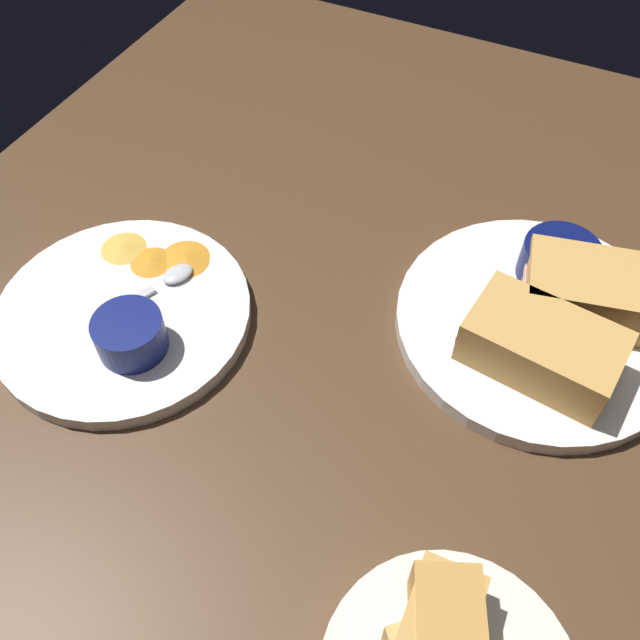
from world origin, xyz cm
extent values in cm
cube|color=#4C331E|center=(0.00, 0.00, -1.50)|extent=(110.00, 110.00, 3.00)
cylinder|color=white|center=(-9.64, -7.37, 0.80)|extent=(26.82, 26.82, 1.60)
cube|color=tan|center=(-10.57, -2.36, 4.00)|extent=(13.87, 9.21, 4.80)
cube|color=#DB938E|center=(-10.57, -2.36, 4.00)|extent=(14.05, 8.64, 0.80)
cube|color=tan|center=(-13.50, -10.68, 4.00)|extent=(14.35, 10.27, 4.80)
cube|color=#DB938E|center=(-13.50, -10.68, 4.00)|extent=(14.47, 9.73, 0.80)
cylinder|color=#0C144C|center=(-9.47, -13.40, 3.52)|extent=(7.46, 7.46, 3.85)
cylinder|color=black|center=(-9.47, -13.40, 5.05)|extent=(6.12, 6.12, 0.60)
cube|color=silver|center=(-6.87, -3.76, 1.85)|extent=(2.20, 5.52, 0.40)
ellipsoid|color=silver|center=(-8.30, -9.07, 2.00)|extent=(2.96, 3.66, 0.80)
cylinder|color=white|center=(26.45, 8.92, 0.80)|extent=(24.45, 24.45, 1.60)
cylinder|color=navy|center=(22.79, 11.98, 3.43)|extent=(6.31, 6.31, 3.66)
cylinder|color=olive|center=(22.79, 11.98, 4.86)|extent=(5.18, 5.18, 0.60)
cube|color=silver|center=(26.09, 8.08, 1.85)|extent=(2.93, 5.36, 0.40)
ellipsoid|color=silver|center=(23.89, 3.04, 2.00)|extent=(3.29, 3.81, 0.80)
cone|color=gold|center=(31.04, 2.23, 1.90)|extent=(6.54, 6.54, 0.60)
cone|color=orange|center=(24.28, 0.92, 1.90)|extent=(6.63, 6.63, 0.60)
cone|color=orange|center=(24.62, 0.71, 1.90)|extent=(6.52, 6.52, 0.60)
cone|color=orange|center=(27.36, 2.61, 1.90)|extent=(5.74, 5.74, 0.60)
cube|color=tan|center=(-10.10, 23.13, 5.34)|extent=(4.63, 6.16, 4.68)
cube|color=#C68C42|center=(-10.53, 23.09, 5.37)|extent=(6.39, 7.24, 4.73)
camera|label=1|loc=(-8.38, 37.31, 52.25)|focal=38.38mm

